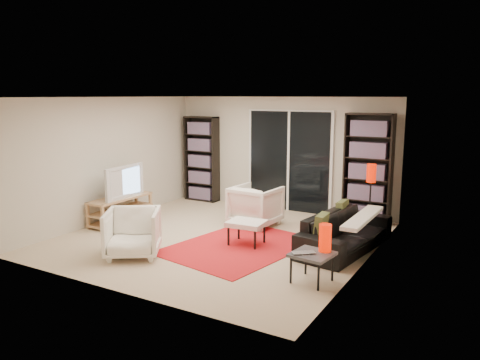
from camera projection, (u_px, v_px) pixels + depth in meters
name	position (u px, v px, depth m)	size (l,w,h in m)	color
floor	(219.00, 238.00, 8.06)	(5.00, 5.00, 0.00)	beige
wall_back	(281.00, 154.00, 9.97)	(5.00, 0.02, 2.40)	beige
wall_front	(108.00, 198.00, 5.71)	(5.00, 0.02, 2.40)	beige
wall_left	(110.00, 160.00, 9.07)	(0.02, 5.00, 2.40)	beige
wall_right	(367.00, 184.00, 6.61)	(0.02, 5.00, 2.40)	beige
ceiling	(218.00, 97.00, 7.63)	(5.00, 5.00, 0.02)	white
sliding_door	(289.00, 162.00, 9.87)	(1.92, 0.08, 2.16)	white
bookshelf_left	(202.00, 159.00, 10.83)	(0.80, 0.30, 1.95)	black
bookshelf_right	(368.00, 169.00, 8.92)	(0.90, 0.30, 2.10)	black
tv_stand	(121.00, 209.00, 9.04)	(0.44, 1.37, 0.50)	tan
tv	(120.00, 181.00, 8.93)	(1.07, 0.14, 0.62)	black
rug	(239.00, 246.00, 7.63)	(1.76, 2.38, 0.01)	red
sofa	(345.00, 232.00, 7.44)	(2.01, 0.78, 0.59)	black
armchair_back	(256.00, 206.00, 8.80)	(0.82, 0.84, 0.76)	white
armchair_front	(133.00, 233.00, 7.12)	(0.78, 0.80, 0.73)	white
ottoman	(247.00, 224.00, 7.67)	(0.63, 0.53, 0.40)	white
side_table	(312.00, 256.00, 6.12)	(0.56, 0.56, 0.40)	#46464B
laptop	(305.00, 254.00, 6.04)	(0.30, 0.20, 0.02)	silver
table_lamp	(325.00, 238.00, 6.16)	(0.16, 0.16, 0.37)	#C11300
floor_lamp	(371.00, 181.00, 8.38)	(0.18, 0.18, 1.22)	black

